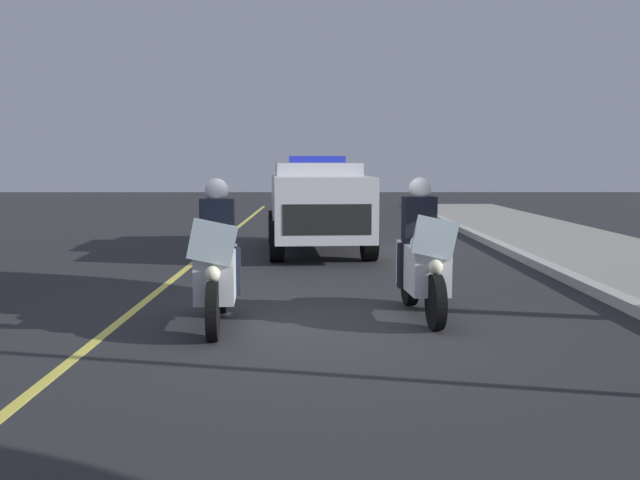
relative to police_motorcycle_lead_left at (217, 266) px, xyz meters
The scene contains 5 objects.
ground_plane 1.40m from the police_motorcycle_lead_left, 92.36° to the left, with size 80.00×80.00×0.00m, color #28282B.
lane_stripe_center 1.39m from the police_motorcycle_lead_left, 92.38° to the right, with size 48.00×0.12×0.01m, color #E0D14C.
police_motorcycle_lead_left is the anchor object (origin of this frame).
police_motorcycle_lead_right 2.52m from the police_motorcycle_lead_left, 101.47° to the left, with size 2.14×0.62×1.72m.
police_suv 7.31m from the police_motorcycle_lead_left, behind, with size 5.02×2.36×2.05m.
Camera 1 is at (8.52, -0.03, 1.89)m, focal length 41.15 mm.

